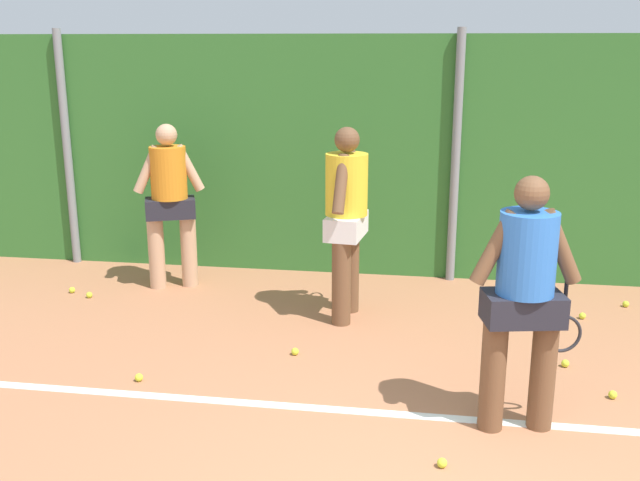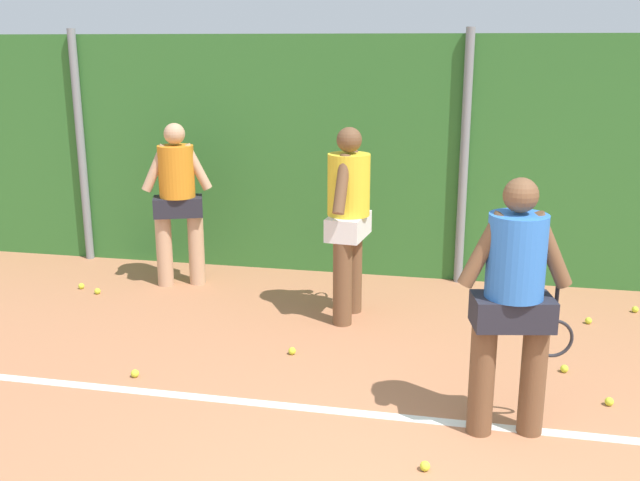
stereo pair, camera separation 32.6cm
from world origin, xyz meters
name	(u,v)px [view 1 (the left image)]	position (x,y,z in m)	size (l,w,h in m)	color
ground_plane	(457,433)	(0.00, 1.54, 0.00)	(24.82, 24.82, 0.00)	#B2704C
hedge_fence_backdrop	(455,159)	(0.00, 5.25, 1.39)	(16.13, 0.25, 2.78)	#33702D
fence_post_left	(67,150)	(-4.65, 5.07, 1.42)	(0.10, 0.10, 2.84)	gray
fence_post_center	(456,159)	(0.00, 5.07, 1.42)	(0.10, 0.10, 2.84)	gray
court_baseline_paint	(457,419)	(0.00, 1.74, 0.00)	(11.79, 0.10, 0.01)	white
player_foreground_near	(525,292)	(0.41, 1.69, 1.03)	(0.82, 0.41, 1.84)	brown
player_midcourt	(346,213)	(-1.06, 3.68, 1.07)	(0.41, 0.87, 1.91)	brown
player_backcourt_far	(170,197)	(-3.10, 4.34, 1.03)	(0.73, 0.49, 1.84)	tan
tennis_ball_0	(295,351)	(-1.39, 2.68, 0.03)	(0.07, 0.07, 0.07)	#CCDB33
tennis_ball_1	(442,463)	(-0.11, 1.08, 0.03)	(0.07, 0.07, 0.07)	#CCDB33
tennis_ball_2	(565,363)	(0.94, 2.79, 0.03)	(0.07, 0.07, 0.07)	#CCDB33
tennis_ball_4	(72,290)	(-4.14, 3.94, 0.03)	(0.07, 0.07, 0.07)	#CCDB33
tennis_ball_6	(582,316)	(1.29, 3.99, 0.03)	(0.07, 0.07, 0.07)	#CCDB33
tennis_ball_7	(613,395)	(1.21, 2.25, 0.03)	(0.07, 0.07, 0.07)	#CCDB33
tennis_ball_8	(139,377)	(-2.56, 1.97, 0.03)	(0.07, 0.07, 0.07)	#CCDB33
tennis_ball_9	(626,304)	(1.81, 4.41, 0.03)	(0.07, 0.07, 0.07)	#CCDB33
tennis_ball_11	(89,295)	(-3.88, 3.82, 0.03)	(0.07, 0.07, 0.07)	#CCDB33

